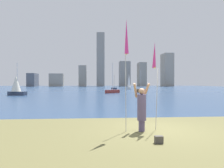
{
  "coord_description": "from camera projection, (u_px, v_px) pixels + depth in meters",
  "views": [
    {
      "loc": [
        -2.39,
        -8.24,
        1.92
      ],
      "look_at": [
        -0.43,
        17.15,
        1.75
      ],
      "focal_mm": 32.99,
      "sensor_mm": 36.0,
      "label": 1
    }
  ],
  "objects": [
    {
      "name": "skyline_tower_1",
      "position": [
        57.0,
        80.0,
        105.29
      ],
      "size": [
        7.03,
        4.15,
        6.55
      ],
      "color": "gray",
      "rests_on": "ground"
    },
    {
      "name": "kite_flag_right",
      "position": [
        155.0,
        57.0,
        8.52
      ],
      "size": [
        0.16,
        0.63,
        3.59
      ],
      "color": "#B2B2B7",
      "rests_on": "ground"
    },
    {
      "name": "skyline_tower_4",
      "position": [
        125.0,
        74.0,
        110.86
      ],
      "size": [
        5.61,
        6.19,
        13.25
      ],
      "color": "gray",
      "rests_on": "ground"
    },
    {
      "name": "skyline_tower_2",
      "position": [
        83.0,
        76.0,
        108.6
      ],
      "size": [
        4.03,
        4.61,
        10.96
      ],
      "color": "gray",
      "rests_on": "ground"
    },
    {
      "name": "bag",
      "position": [
        159.0,
        140.0,
        6.5
      ],
      "size": [
        0.26,
        0.16,
        0.23
      ],
      "color": "#4C4742",
      "rests_on": "ground"
    },
    {
      "name": "sailboat_0",
      "position": [
        112.0,
        91.0,
        38.14
      ],
      "size": [
        2.9,
        2.43,
        5.51
      ],
      "color": "maroon",
      "rests_on": "ground"
    },
    {
      "name": "kite_flag_left",
      "position": [
        126.0,
        39.0,
        7.92
      ],
      "size": [
        0.16,
        0.4,
        4.37
      ],
      "color": "#B2B2B7",
      "rests_on": "ground"
    },
    {
      "name": "skyline_tower_0",
      "position": [
        33.0,
        80.0,
        103.5
      ],
      "size": [
        3.84,
        7.96,
        6.58
      ],
      "color": "#565B66",
      "rests_on": "ground"
    },
    {
      "name": "skyline_tower_5",
      "position": [
        142.0,
        74.0,
        111.73
      ],
      "size": [
        3.99,
        6.94,
        12.75
      ],
      "color": "gray",
      "rests_on": "ground"
    },
    {
      "name": "ground",
      "position": [
        104.0,
        90.0,
        59.21
      ],
      "size": [
        120.0,
        138.0,
        0.12
      ],
      "color": "brown"
    },
    {
      "name": "sailboat_1",
      "position": [
        141.0,
        91.0,
        40.15
      ],
      "size": [
        1.75,
        2.01,
        4.41
      ],
      "color": "brown",
      "rests_on": "ground"
    },
    {
      "name": "sailboat_2",
      "position": [
        16.0,
        86.0,
        31.04
      ],
      "size": [
        3.01,
        1.88,
        4.9
      ],
      "color": "#333D51",
      "rests_on": "ground"
    },
    {
      "name": "skyline_tower_3",
      "position": [
        100.0,
        60.0,
        108.02
      ],
      "size": [
        4.06,
        5.89,
        27.77
      ],
      "color": "gray",
      "rests_on": "ground"
    },
    {
      "name": "sailboat_4",
      "position": [
        114.0,
        88.0,
        59.78
      ],
      "size": [
        1.63,
        1.92,
        4.22
      ],
      "color": "#333D51",
      "rests_on": "ground"
    },
    {
      "name": "skyline_tower_6",
      "position": [
        167.0,
        70.0,
        109.66
      ],
      "size": [
        4.92,
        7.89,
        17.34
      ],
      "color": "gray",
      "rests_on": "ground"
    },
    {
      "name": "person",
      "position": [
        142.0,
        108.0,
        8.11
      ],
      "size": [
        0.7,
        0.51,
        1.9
      ],
      "rotation": [
        0.0,
        0.0,
        0.21
      ],
      "color": "#594C72",
      "rests_on": "ground"
    },
    {
      "name": "sailboat_5",
      "position": [
        129.0,
        82.0,
        59.32
      ],
      "size": [
        0.89,
        1.77,
        6.18
      ],
      "color": "silver",
      "rests_on": "ground"
    }
  ]
}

